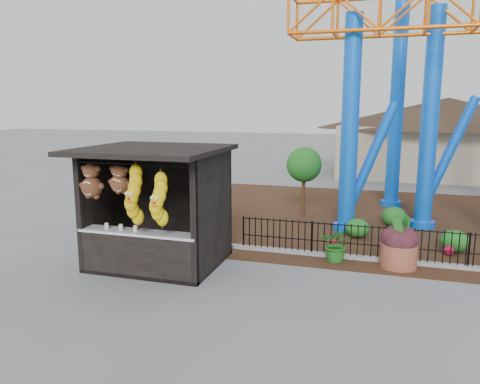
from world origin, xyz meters
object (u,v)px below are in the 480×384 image
(terracotta_planter, at_px, (399,255))
(potted_plant, at_px, (337,244))
(prize_booth, at_px, (152,209))
(roller_coaster, at_px, (469,36))

(terracotta_planter, bearing_deg, potted_plant, 180.00)
(prize_booth, bearing_deg, terracotta_planter, 16.36)
(terracotta_planter, distance_m, potted_plant, 1.59)
(prize_booth, bearing_deg, potted_plant, 21.57)
(prize_booth, distance_m, potted_plant, 5.00)
(prize_booth, bearing_deg, roller_coaster, 41.99)
(potted_plant, bearing_deg, terracotta_planter, 2.40)
(roller_coaster, relative_size, potted_plant, 11.31)
(prize_booth, distance_m, terracotta_planter, 6.50)
(terracotta_planter, bearing_deg, roller_coaster, 69.97)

